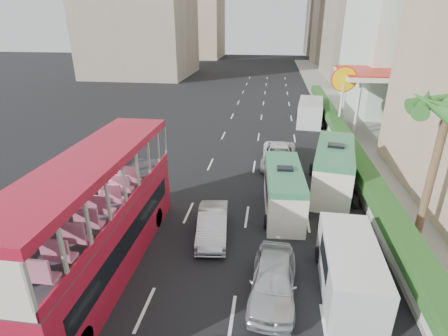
% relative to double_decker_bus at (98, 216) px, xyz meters
% --- Properties ---
extents(ground_plane, '(200.00, 200.00, 0.00)m').
position_rel_double_decker_bus_xyz_m(ground_plane, '(6.00, 0.00, -2.53)').
color(ground_plane, black).
rests_on(ground_plane, ground).
extents(double_decker_bus, '(2.50, 11.00, 5.06)m').
position_rel_double_decker_bus_xyz_m(double_decker_bus, '(0.00, 0.00, 0.00)').
color(double_decker_bus, '#A9132A').
rests_on(double_decker_bus, ground).
extents(car_silver_lane_a, '(1.81, 4.10, 1.31)m').
position_rel_double_decker_bus_xyz_m(car_silver_lane_a, '(4.08, 2.96, -2.53)').
color(car_silver_lane_a, silver).
rests_on(car_silver_lane_a, ground).
extents(car_silver_lane_b, '(1.93, 4.32, 1.44)m').
position_rel_double_decker_bus_xyz_m(car_silver_lane_b, '(7.00, -0.64, -2.53)').
color(car_silver_lane_b, silver).
rests_on(car_silver_lane_b, ground).
extents(van_asset, '(2.56, 5.25, 1.44)m').
position_rel_double_decker_bus_xyz_m(van_asset, '(7.31, 12.59, -2.53)').
color(van_asset, silver).
rests_on(van_asset, ground).
extents(minibus_near, '(2.15, 5.64, 2.46)m').
position_rel_double_decker_bus_xyz_m(minibus_near, '(7.48, 5.94, -1.30)').
color(minibus_near, silver).
rests_on(minibus_near, ground).
extents(minibus_far, '(3.19, 6.63, 2.82)m').
position_rel_double_decker_bus_xyz_m(minibus_far, '(10.50, 8.96, -1.12)').
color(minibus_far, silver).
rests_on(minibus_far, ground).
extents(panel_van_near, '(2.13, 4.98, 1.97)m').
position_rel_double_decker_bus_xyz_m(panel_van_near, '(9.87, 0.09, -1.55)').
color(panel_van_near, silver).
rests_on(panel_van_near, ground).
extents(panel_van_far, '(2.91, 5.92, 2.28)m').
position_rel_double_decker_bus_xyz_m(panel_van_far, '(10.53, 24.37, -1.39)').
color(panel_van_far, silver).
rests_on(panel_van_far, ground).
extents(sidewalk, '(6.00, 120.00, 0.18)m').
position_rel_double_decker_bus_xyz_m(sidewalk, '(15.00, 25.00, -2.44)').
color(sidewalk, '#99968C').
rests_on(sidewalk, ground).
extents(kerb_wall, '(0.30, 44.00, 1.00)m').
position_rel_double_decker_bus_xyz_m(kerb_wall, '(12.20, 14.00, -1.85)').
color(kerb_wall, silver).
rests_on(kerb_wall, sidewalk).
extents(hedge, '(1.10, 44.00, 0.70)m').
position_rel_double_decker_bus_xyz_m(hedge, '(12.20, 14.00, -1.00)').
color(hedge, '#2D6626').
rests_on(hedge, kerb_wall).
extents(palm_tree, '(0.36, 0.36, 6.40)m').
position_rel_double_decker_bus_xyz_m(palm_tree, '(13.80, 4.00, 0.85)').
color(palm_tree, brown).
rests_on(palm_tree, sidewalk).
extents(shell_station, '(6.50, 8.00, 5.50)m').
position_rel_double_decker_bus_xyz_m(shell_station, '(16.00, 23.00, 0.22)').
color(shell_station, silver).
rests_on(shell_station, ground).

